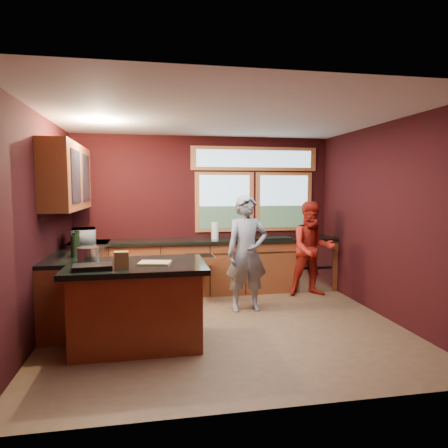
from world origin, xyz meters
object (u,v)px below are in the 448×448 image
object	(u,v)px
island	(138,303)
person_grey	(247,253)
person_red	(312,249)
stock_pot	(88,255)
cutting_board	(155,263)

from	to	relation	value
island	person_grey	distance (m)	1.89
person_grey	person_red	world-z (taller)	person_grey
person_red	stock_pot	world-z (taller)	person_red
person_grey	cutting_board	world-z (taller)	person_grey
person_grey	cutting_board	distance (m)	1.72
cutting_board	person_grey	bearing A→B (deg)	38.83
island	cutting_board	bearing A→B (deg)	-14.04
island	cutting_board	world-z (taller)	cutting_board
person_grey	island	bearing A→B (deg)	-148.23
person_grey	person_red	bearing A→B (deg)	23.52
person_red	stock_pot	xyz separation A→B (m)	(-3.36, -1.48, 0.25)
island	stock_pot	bearing A→B (deg)	164.74
person_red	island	bearing A→B (deg)	-145.34
person_grey	stock_pot	bearing A→B (deg)	-159.18
island	stock_pot	distance (m)	0.80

